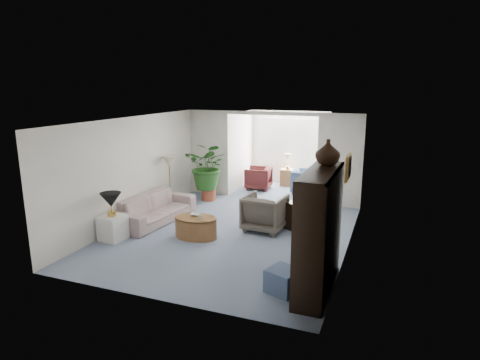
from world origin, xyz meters
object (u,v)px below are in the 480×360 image
at_px(ottoman, 283,280).
at_px(sunroom_chair_blue, 305,181).
at_px(plant_pot, 209,194).
at_px(floor_lamp, 169,161).
at_px(wingback_chair, 265,213).
at_px(entertainment_cabinet, 319,231).
at_px(coffee_bowl, 196,214).
at_px(sofa, 156,208).
at_px(framed_picture, 349,167).
at_px(side_table_dark, 298,216).
at_px(sunroom_table, 287,177).
at_px(table_lamp, 111,200).
at_px(coffee_cup, 200,217).
at_px(coffee_table, 196,227).
at_px(sunroom_chair_maroon, 258,178).
at_px(cabinet_urn, 328,152).
at_px(end_table, 113,228).

bearing_deg(ottoman, sunroom_chair_blue, 98.92).
bearing_deg(plant_pot, floor_lamp, -123.24).
relative_size(wingback_chair, entertainment_cabinet, 0.46).
bearing_deg(wingback_chair, coffee_bowl, 38.43).
bearing_deg(sofa, ottoman, -115.04).
bearing_deg(plant_pot, framed_picture, -30.88).
bearing_deg(floor_lamp, side_table_dark, -7.68).
height_order(coffee_bowl, sunroom_table, sunroom_table).
height_order(table_lamp, coffee_cup, table_lamp).
bearing_deg(coffee_table, side_table_dark, 33.10).
relative_size(floor_lamp, sunroom_chair_maroon, 0.47).
height_order(coffee_cup, side_table_dark, side_table_dark).
xyz_separation_m(coffee_cup, cabinet_urn, (2.71, -0.74, 1.65)).
xyz_separation_m(coffee_table, coffee_cup, (0.15, -0.10, 0.28)).
bearing_deg(coffee_cup, coffee_table, 146.31).
bearing_deg(side_table_dark, ottoman, -81.53).
height_order(wingback_chair, side_table_dark, wingback_chair).
xyz_separation_m(framed_picture, side_table_dark, (-1.14, 0.96, -1.39)).
height_order(framed_picture, plant_pot, framed_picture).
xyz_separation_m(wingback_chair, ottoman, (1.13, -2.61, -0.22)).
relative_size(framed_picture, coffee_cup, 4.61).
height_order(floor_lamp, coffee_table, floor_lamp).
bearing_deg(sofa, framed_picture, -87.93).
bearing_deg(side_table_dark, cabinet_urn, -66.68).
distance_m(floor_lamp, coffee_table, 2.62).
relative_size(framed_picture, sunroom_chair_blue, 0.62).
bearing_deg(coffee_table, wingback_chair, 37.85).
xyz_separation_m(floor_lamp, coffee_table, (1.66, -1.76, -1.02)).
bearing_deg(framed_picture, floor_lamp, 163.09).
distance_m(framed_picture, coffee_cup, 3.20).
relative_size(framed_picture, side_table_dark, 0.80).
height_order(coffee_table, plant_pot, coffee_table).
distance_m(sunroom_chair_blue, sunroom_table, 1.06).
height_order(coffee_table, cabinet_urn, cabinet_urn).
bearing_deg(sunroom_chair_maroon, side_table_dark, 27.50).
xyz_separation_m(end_table, sunroom_table, (2.25, 5.98, 0.01)).
distance_m(coffee_bowl, sunroom_table, 5.18).
bearing_deg(sunroom_chair_blue, sunroom_chair_maroon, 85.20).
height_order(side_table_dark, ottoman, side_table_dark).
xyz_separation_m(framed_picture, ottoman, (-0.71, -1.95, -1.51)).
xyz_separation_m(coffee_table, sunroom_chair_blue, (1.42, 4.48, 0.14)).
distance_m(wingback_chair, side_table_dark, 0.77).
bearing_deg(end_table, framed_picture, 12.94).
height_order(sofa, plant_pot, sofa).
distance_m(coffee_cup, wingback_chair, 1.54).
distance_m(floor_lamp, coffee_cup, 2.70).
height_order(table_lamp, plant_pot, table_lamp).
relative_size(ottoman, sunroom_table, 0.86).
distance_m(floor_lamp, sunroom_chair_maroon, 3.27).
xyz_separation_m(side_table_dark, cabinet_urn, (0.91, -2.11, 1.84)).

